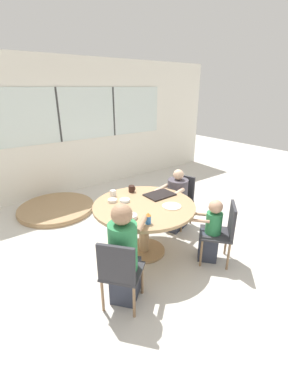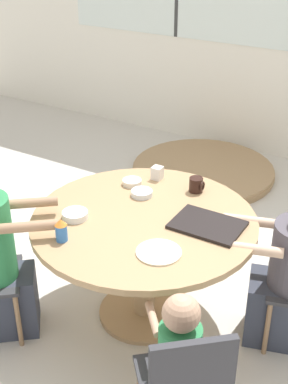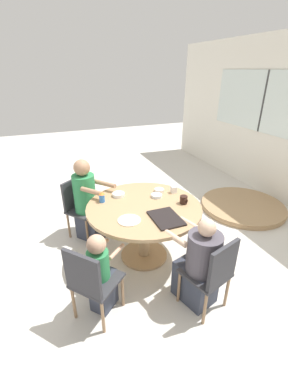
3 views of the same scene
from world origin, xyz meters
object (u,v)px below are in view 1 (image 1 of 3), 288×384
bowl_white_shallow (131,216)px  sippy_cup (148,218)px  coffee_mug (132,189)px  person_man_blue_shirt (124,258)px  chair_for_man_blue_shirt (119,270)px  bowl_fruit (112,200)px  chair_for_toddler (224,229)px  bowl_cereal (125,200)px  chair_for_woman_green_shirt (181,196)px  person_toddler (211,232)px  person_woman_green_shirt (176,203)px  milk_carton_small (113,193)px  folded_table_stack (56,208)px

bowl_white_shallow → sippy_cup: bearing=-70.5°
coffee_mug → person_man_blue_shirt: bearing=-128.3°
chair_for_man_blue_shirt → bowl_white_shallow: 0.71m
coffee_mug → bowl_white_shallow: 0.83m
coffee_mug → bowl_fruit: bearing=-162.1°
chair_for_toddler → coffee_mug: coffee_mug is taller
person_man_blue_shirt → bowl_fruit: bearing=116.6°
chair_for_man_blue_shirt → bowl_cereal: bearing=104.4°
chair_for_woman_green_shirt → sippy_cup: (-1.29, -0.75, 0.32)m
person_man_blue_shirt → person_toddler: person_man_blue_shirt is taller
chair_for_man_blue_shirt → bowl_white_shallow: chair_for_man_blue_shirt is taller
chair_for_woman_green_shirt → coffee_mug: bearing=63.0°
person_woman_green_shirt → milk_carton_small: 1.12m
chair_for_woman_green_shirt → folded_table_stack: chair_for_woman_green_shirt is taller
chair_for_woman_green_shirt → sippy_cup: 1.53m
chair_for_man_blue_shirt → coffee_mug: bearing=101.0°
person_man_blue_shirt → person_toddler: 1.30m
chair_for_toddler → coffee_mug: 1.42m
coffee_mug → bowl_white_shallow: size_ratio=0.62×
person_man_blue_shirt → bowl_white_shallow: size_ratio=7.50×
sippy_cup → milk_carton_small: bearing=84.4°
chair_for_man_blue_shirt → person_toddler: person_toddler is taller
chair_for_toddler → bowl_fruit: (-0.99, 1.13, 0.27)m
chair_for_woman_green_shirt → chair_for_man_blue_shirt: same height
chair_for_toddler → person_woman_green_shirt: bearing=40.6°
chair_for_man_blue_shirt → bowl_cereal: chair_for_man_blue_shirt is taller
folded_table_stack → person_toddler: bearing=-67.6°
chair_for_man_blue_shirt → chair_for_toddler: same height
person_toddler → bowl_white_shallow: 1.12m
chair_for_toddler → person_toddler: person_toddler is taller
person_man_blue_shirt → sippy_cup: (0.42, 0.13, 0.28)m
bowl_cereal → chair_for_woman_green_shirt: bearing=3.4°
chair_for_woman_green_shirt → milk_carton_small: bearing=64.5°
bowl_cereal → bowl_white_shallow: bearing=-114.6°
chair_for_toddler → folded_table_stack: (-1.24, 2.88, -0.46)m
person_woman_green_shirt → folded_table_stack: 2.33m
coffee_mug → bowl_fruit: 0.44m
folded_table_stack → sippy_cup: bearing=-84.0°
chair_for_toddler → bowl_fruit: size_ratio=6.54×
chair_for_man_blue_shirt → milk_carton_small: chair_for_man_blue_shirt is taller
bowl_white_shallow → bowl_fruit: bowl_white_shallow is taller
bowl_white_shallow → milk_carton_small: bearing=76.2°
chair_for_toddler → bowl_fruit: 1.53m
chair_for_woman_green_shirt → chair_for_toddler: 1.15m
milk_carton_small → bowl_fruit: (-0.11, -0.16, -0.03)m
coffee_mug → sippy_cup: sippy_cup is taller
person_man_blue_shirt → sippy_cup: size_ratio=8.51×
chair_for_toddler → bowl_white_shallow: bearing=109.8°
person_woman_green_shirt → milk_carton_small: (-1.04, 0.24, 0.35)m
chair_for_man_blue_shirt → folded_table_stack: bearing=134.9°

